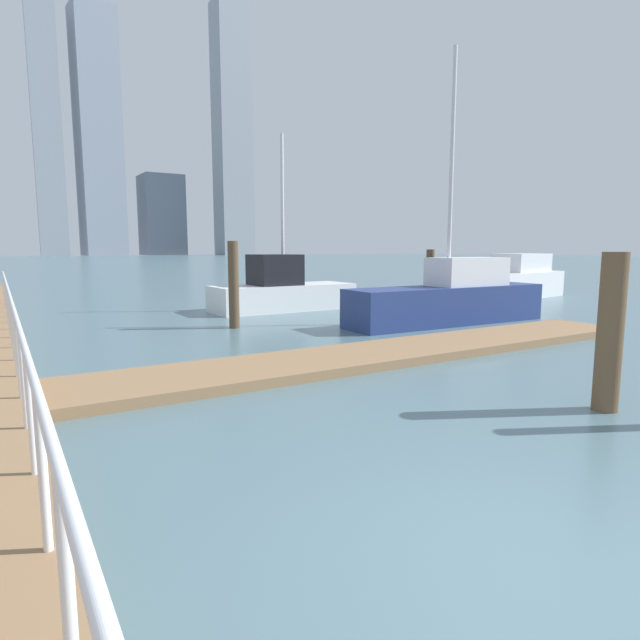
# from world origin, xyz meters

# --- Properties ---
(ground_plane) EXTENTS (300.00, 300.00, 0.00)m
(ground_plane) POSITION_xyz_m (0.00, 20.00, 0.00)
(ground_plane) COLOR slate
(floating_dock) EXTENTS (14.47, 2.00, 0.18)m
(floating_dock) POSITION_xyz_m (3.74, 6.37, 0.09)
(floating_dock) COLOR #93704C
(floating_dock) RESTS_ON ground_plane
(boardwalk_railing) EXTENTS (0.06, 24.15, 1.08)m
(boardwalk_railing) POSITION_xyz_m (-3.15, 8.03, 1.21)
(boardwalk_railing) COLOR white
(boardwalk_railing) RESTS_ON boardwalk
(dock_piling_1) EXTENTS (0.30, 0.30, 2.26)m
(dock_piling_1) POSITION_xyz_m (10.10, 11.92, 1.13)
(dock_piling_1) COLOR brown
(dock_piling_1) RESTS_ON ground_plane
(dock_piling_2) EXTENTS (0.30, 0.30, 2.51)m
(dock_piling_2) POSITION_xyz_m (2.47, 11.93, 1.26)
(dock_piling_2) COLOR brown
(dock_piling_2) RESTS_ON ground_plane
(dock_piling_3) EXTENTS (0.35, 0.35, 2.26)m
(dock_piling_3) POSITION_xyz_m (3.99, 1.83, 1.13)
(dock_piling_3) COLOR brown
(dock_piling_3) RESTS_ON ground_plane
(moored_boat_1) EXTENTS (6.86, 1.75, 8.11)m
(moored_boat_1) POSITION_xyz_m (8.55, 9.35, 0.78)
(moored_boat_1) COLOR navy
(moored_boat_1) RESTS_ON ground_plane
(moored_boat_2) EXTENTS (6.71, 2.87, 2.05)m
(moored_boat_2) POSITION_xyz_m (17.07, 13.81, 0.81)
(moored_boat_2) COLOR white
(moored_boat_2) RESTS_ON ground_plane
(moored_boat_3) EXTENTS (5.38, 2.01, 6.41)m
(moored_boat_3) POSITION_xyz_m (5.69, 15.16, 0.73)
(moored_boat_3) COLOR white
(moored_boat_3) RESTS_ON ground_plane
(skyline_tower_2) EXTENTS (8.15, 10.29, 74.35)m
(skyline_tower_2) POSITION_xyz_m (11.74, 173.77, 37.17)
(skyline_tower_2) COLOR #8C939E
(skyline_tower_2) RESTS_ON ground_plane
(skyline_tower_3) EXTENTS (13.08, 11.52, 74.22)m
(skyline_tower_3) POSITION_xyz_m (26.16, 176.49, 37.11)
(skyline_tower_3) COLOR gray
(skyline_tower_3) RESTS_ON ground_plane
(skyline_tower_4) EXTENTS (13.02, 13.55, 26.47)m
(skyline_tower_4) POSITION_xyz_m (45.42, 179.35, 13.24)
(skyline_tower_4) COLOR slate
(skyline_tower_4) RESTS_ON ground_plane
(skyline_tower_5) EXTENTS (10.91, 10.30, 80.74)m
(skyline_tower_5) POSITION_xyz_m (65.99, 165.91, 40.37)
(skyline_tower_5) COLOR #8C939E
(skyline_tower_5) RESTS_ON ground_plane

